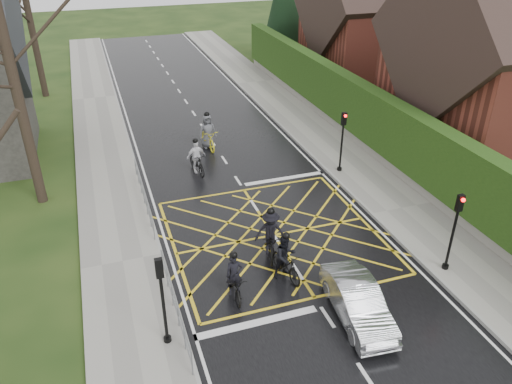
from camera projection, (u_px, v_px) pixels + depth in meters
ground at (274, 235)px, 20.29m from camera, size 120.00×120.00×0.00m
road at (274, 235)px, 20.29m from camera, size 9.00×80.00×0.01m
sidewalk_right at (401, 209)px, 21.93m from camera, size 3.00×80.00×0.15m
sidewalk_left at (123, 263)px, 18.58m from camera, size 3.00×80.00×0.15m
stone_wall at (368, 146)px, 27.25m from camera, size 0.50×38.00×0.70m
hedge at (372, 116)px, 26.40m from camera, size 0.90×38.00×2.80m
house_far at (375, 23)px, 37.19m from camera, size 9.80×8.80×10.30m
conifer at (286, 1)px, 42.38m from camera, size 4.60×4.60×10.00m
tree_near at (0, 20)px, 18.89m from camera, size 9.24×9.24×11.44m
railing_south at (175, 300)px, 15.72m from camera, size 0.05×5.04×1.03m
railing_north at (143, 191)px, 21.92m from camera, size 0.05×6.04×1.03m
traffic_light_ne at (342, 143)px, 24.38m from camera, size 0.24×0.31×3.21m
traffic_light_se at (453, 234)px, 17.43m from camera, size 0.24×0.31×3.21m
traffic_light_sw at (163, 302)px, 14.34m from camera, size 0.24×0.31×3.21m
cyclist_rear at (235, 281)px, 16.86m from camera, size 0.79×1.83×1.73m
cyclist_back at (286, 260)px, 17.66m from camera, size 0.93×1.91×1.85m
cyclist_mid at (271, 237)px, 18.85m from camera, size 1.34×2.19×2.01m
cyclist_front at (197, 160)px, 24.91m from camera, size 1.04×1.89×1.84m
cyclist_lead at (208, 136)px, 27.57m from camera, size 0.97×2.19×2.09m
car at (358, 302)px, 15.89m from camera, size 1.66×3.84×1.23m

